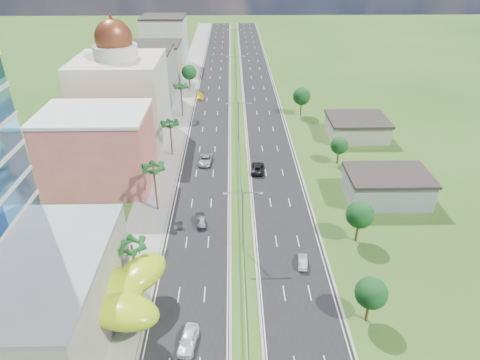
{
  "coord_description": "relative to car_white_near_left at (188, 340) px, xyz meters",
  "views": [
    {
      "loc": [
        -1.53,
        -44.82,
        44.22
      ],
      "look_at": [
        -0.22,
        20.57,
        7.0
      ],
      "focal_mm": 32.0,
      "sensor_mm": 36.0,
      "label": 1
    }
  ],
  "objects": [
    {
      "name": "palm_tree_e",
      "position": [
        -8.28,
        78.6,
        7.42
      ],
      "size": [
        3.6,
        3.6,
        9.4
      ],
      "color": "#47301C",
      "rests_on": "ground"
    },
    {
      "name": "ground",
      "position": [
        7.22,
        8.6,
        -0.89
      ],
      "size": [
        500.0,
        500.0,
        0.0
      ],
      "primitive_type": "plane",
      "color": "#2D5119",
      "rests_on": "ground"
    },
    {
      "name": "leafy_tree_ra",
      "position": [
        23.22,
        3.6,
        3.89
      ],
      "size": [
        4.2,
        4.2,
        6.9
      ],
      "color": "#47301C",
      "rests_on": "ground"
    },
    {
      "name": "midrise_grey",
      "position": [
        -19.78,
        88.6,
        7.11
      ],
      "size": [
        16.0,
        15.0,
        16.0
      ],
      "primitive_type": "cube",
      "color": "gray",
      "rests_on": "ground"
    },
    {
      "name": "midrise_white",
      "position": [
        -19.78,
        133.6,
        8.11
      ],
      "size": [
        16.0,
        15.0,
        18.0
      ],
      "primitive_type": "cube",
      "color": "silver",
      "rests_on": "ground"
    },
    {
      "name": "road_left",
      "position": [
        -0.28,
        98.6,
        -0.87
      ],
      "size": [
        11.0,
        260.0,
        0.04
      ],
      "primitive_type": "cube",
      "color": "black",
      "rests_on": "ground"
    },
    {
      "name": "car_yellow_far_left",
      "position": [
        -4.35,
        93.94,
        -0.08
      ],
      "size": [
        2.76,
        5.54,
        1.54
      ],
      "primitive_type": "imported",
      "rotation": [
        0.0,
        0.0,
        0.12
      ],
      "color": "gold",
      "rests_on": "road_left"
    },
    {
      "name": "car_silver_right",
      "position": [
        16.4,
        14.64,
        -0.21
      ],
      "size": [
        1.86,
        4.01,
        1.27
      ],
      "primitive_type": "imported",
      "rotation": [
        0.0,
        0.0,
        3.01
      ],
      "color": "#B3B7BB",
      "rests_on": "road_right"
    },
    {
      "name": "pink_shophouse",
      "position": [
        -20.78,
        40.6,
        6.61
      ],
      "size": [
        20.0,
        15.0,
        15.0
      ],
      "primitive_type": "cube",
      "color": "#C45750",
      "rests_on": "ground"
    },
    {
      "name": "shed_near",
      "position": [
        35.22,
        33.6,
        1.61
      ],
      "size": [
        15.0,
        10.0,
        5.0
      ],
      "primitive_type": "cube",
      "color": "gray",
      "rests_on": "ground"
    },
    {
      "name": "palm_tree_d",
      "position": [
        -8.28,
        53.6,
        6.65
      ],
      "size": [
        3.6,
        3.6,
        8.6
      ],
      "color": "#47301C",
      "rests_on": "ground"
    },
    {
      "name": "domed_building",
      "position": [
        -20.78,
        63.6,
        10.46
      ],
      "size": [
        20.0,
        20.0,
        28.7
      ],
      "color": "beige",
      "rests_on": "ground"
    },
    {
      "name": "sidewalk_left",
      "position": [
        -9.78,
        98.6,
        -0.83
      ],
      "size": [
        7.0,
        260.0,
        0.12
      ],
      "primitive_type": "cube",
      "color": "gray",
      "rests_on": "ground"
    },
    {
      "name": "car_silver_mid_left",
      "position": [
        -0.33,
        49.23,
        -0.04
      ],
      "size": [
        3.28,
        6.08,
        1.62
      ],
      "primitive_type": "imported",
      "rotation": [
        0.0,
        0.0,
        -0.1
      ],
      "color": "#929499",
      "rests_on": "road_left"
    },
    {
      "name": "shed_far",
      "position": [
        37.22,
        63.6,
        1.31
      ],
      "size": [
        14.0,
        12.0,
        4.4
      ],
      "primitive_type": "cube",
      "color": "#9D9481",
      "rests_on": "ground"
    },
    {
      "name": "streetlight_median_d",
      "position": [
        7.22,
        103.6,
        5.86
      ],
      "size": [
        6.04,
        0.25,
        11.0
      ],
      "color": "gray",
      "rests_on": "ground"
    },
    {
      "name": "lime_canopy",
      "position": [
        -12.78,
        4.59,
        4.1
      ],
      "size": [
        18.0,
        15.0,
        7.4
      ],
      "color": "#9AC613",
      "rests_on": "ground"
    },
    {
      "name": "streetlight_median_e",
      "position": [
        7.22,
        148.6,
        5.86
      ],
      "size": [
        6.04,
        0.25,
        11.0
      ],
      "color": "gray",
      "rests_on": "ground"
    },
    {
      "name": "car_white_near_left",
      "position": [
        0.0,
        0.0,
        0.0
      ],
      "size": [
        2.77,
        5.24,
        1.7
      ],
      "primitive_type": "imported",
      "rotation": [
        0.0,
        0.0,
        -0.16
      ],
      "color": "white",
      "rests_on": "road_left"
    },
    {
      "name": "car_dark_left",
      "position": [
        -0.05,
        25.9,
        -0.14
      ],
      "size": [
        2.09,
        4.49,
        1.42
      ],
      "primitive_type": "imported",
      "rotation": [
        0.0,
        0.0,
        0.14
      ],
      "color": "black",
      "rests_on": "road_left"
    },
    {
      "name": "palm_tree_c",
      "position": [
        -8.28,
        30.6,
        7.61
      ],
      "size": [
        3.6,
        3.6,
        9.6
      ],
      "color": "#47301C",
      "rests_on": "ground"
    },
    {
      "name": "motorcycle",
      "position": [
        -5.08,
        17.62,
        -0.27
      ],
      "size": [
        0.83,
        1.87,
        1.15
      ],
      "primitive_type": "imported",
      "rotation": [
        0.0,
        0.0,
        -0.16
      ],
      "color": "black",
      "rests_on": "road_left"
    },
    {
      "name": "streetlight_median_b",
      "position": [
        7.22,
        18.6,
        5.86
      ],
      "size": [
        6.04,
        0.25,
        11.0
      ],
      "color": "gray",
      "rests_on": "ground"
    },
    {
      "name": "leafy_tree_rb",
      "position": [
        26.22,
        20.6,
        4.29
      ],
      "size": [
        4.55,
        4.55,
        7.47
      ],
      "color": "#47301C",
      "rests_on": "ground"
    },
    {
      "name": "leafy_tree_rc",
      "position": [
        29.22,
        48.6,
        3.48
      ],
      "size": [
        3.85,
        3.85,
        6.33
      ],
      "color": "#47301C",
      "rests_on": "ground"
    },
    {
      "name": "streetlight_median_c",
      "position": [
        7.22,
        58.6,
        5.86
      ],
      "size": [
        6.04,
        0.25,
        11.0
      ],
      "color": "gray",
      "rests_on": "ground"
    },
    {
      "name": "car_dark_far_right",
      "position": [
        11.12,
        45.21,
        -0.03
      ],
      "size": [
        3.26,
        6.15,
        1.65
      ],
      "primitive_type": "imported",
      "rotation": [
        0.0,
        0.0,
        3.05
      ],
      "color": "black",
      "rests_on": "road_right"
    },
    {
      "name": "palm_tree_b",
      "position": [
        -8.28,
        10.6,
        6.17
      ],
      "size": [
        3.6,
        3.6,
        8.1
      ],
      "color": "#47301C",
      "rests_on": "ground"
    },
    {
      "name": "median_guardrail",
      "position": [
        7.22,
        80.59,
        -0.27
      ],
      "size": [
        0.1,
        216.06,
        0.76
      ],
      "color": "gray",
      "rests_on": "ground"
    },
    {
      "name": "leafy_tree_lfar",
      "position": [
        -8.28,
        103.6,
        4.69
      ],
      "size": [
        4.9,
        4.9,
        8.05
      ],
      "color": "#47301C",
      "rests_on": "ground"
    },
    {
      "name": "road_right",
      "position": [
        14.72,
        98.6,
        -0.87
      ],
      "size": [
        11.0,
        260.0,
        0.04
      ],
      "primitive_type": "cube",
      "color": "black",
      "rests_on": "ground"
    },
    {
      "name": "leafy_tree_rd",
      "position": [
        25.22,
        78.6,
        4.69
      ],
      "size": [
        4.9,
        4.9,
        8.05
      ],
      "color": "#47301C",
      "rests_on": "ground"
    },
    {
      "name": "midrise_beige",
      "position": [
        -19.78,
        110.6,
        5.61
      ],
      "size": [
        16.0,
        15.0,
        13.0
      ],
      "primitive_type": "cube",
      "color": "#9D9481",
      "rests_on": "ground"
    }
  ]
}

